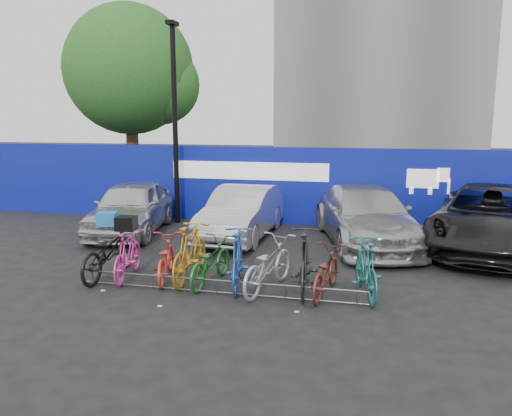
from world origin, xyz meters
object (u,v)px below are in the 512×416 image
(bike_4, at_px, (210,262))
(bike_8, at_px, (325,272))
(bike_1, at_px, (128,255))
(bike_9, at_px, (366,268))
(bike_7, at_px, (304,261))
(lamppost, at_px, (175,118))
(car_0, at_px, (131,207))
(bike_rack, at_px, (217,286))
(bike_5, at_px, (238,258))
(car_2, at_px, (366,215))
(tree, at_px, (135,73))
(bike_6, at_px, (268,265))
(bike_0, at_px, (109,251))
(car_1, at_px, (242,213))
(car_3, at_px, (491,218))
(bike_3, at_px, (190,252))
(bike_2, at_px, (165,258))

(bike_4, relative_size, bike_8, 1.02)
(bike_1, bearing_deg, bike_9, 171.11)
(bike_7, xyz_separation_m, bike_9, (1.15, -0.02, -0.06))
(bike_4, bearing_deg, bike_8, -175.30)
(bike_1, height_order, bike_9, bike_9)
(lamppost, height_order, car_0, lamppost)
(car_0, bearing_deg, bike_7, -44.87)
(bike_8, bearing_deg, bike_7, -4.67)
(bike_rack, xyz_separation_m, bike_5, (0.27, 0.51, 0.42))
(bike_5, xyz_separation_m, bike_8, (1.71, -0.04, -0.13))
(lamppost, height_order, bike_8, lamppost)
(car_2, bearing_deg, bike_8, -113.91)
(tree, bearing_deg, bike_4, -57.35)
(car_0, height_order, bike_7, car_0)
(bike_rack, distance_m, bike_6, 1.06)
(bike_0, bearing_deg, car_0, -68.10)
(car_1, bearing_deg, bike_0, -112.77)
(bike_1, bearing_deg, bike_4, 172.79)
(bike_6, bearing_deg, bike_8, -165.32)
(bike_5, bearing_deg, bike_rack, 51.19)
(car_3, height_order, bike_9, car_3)
(car_2, xyz_separation_m, bike_0, (-5.16, -4.10, -0.20))
(bike_3, bearing_deg, bike_8, 174.27)
(bike_9, bearing_deg, bike_rack, -1.38)
(car_1, xyz_separation_m, car_2, (3.34, 0.14, 0.05))
(bike_0, relative_size, bike_7, 1.03)
(lamppost, height_order, car_3, lamppost)
(car_3, bearing_deg, tree, 168.44)
(tree, xyz_separation_m, bike_8, (8.76, -10.19, -4.62))
(bike_7, bearing_deg, bike_6, 2.52)
(bike_1, distance_m, bike_8, 4.05)
(car_2, distance_m, bike_2, 5.66)
(bike_2, relative_size, bike_3, 0.88)
(bike_0, relative_size, bike_1, 1.22)
(bike_5, relative_size, bike_9, 1.05)
(bike_4, distance_m, bike_5, 0.60)
(bike_9, bearing_deg, car_2, -101.50)
(car_0, distance_m, bike_5, 5.75)
(bike_2, bearing_deg, bike_4, 162.89)
(car_0, distance_m, bike_8, 7.13)
(bike_9, bearing_deg, bike_5, -11.79)
(bike_8, bearing_deg, bike_9, -165.02)
(lamppost, xyz_separation_m, car_2, (5.84, -1.35, -2.52))
(car_2, xyz_separation_m, bike_3, (-3.42, -3.96, -0.16))
(car_3, relative_size, bike_6, 2.97)
(car_1, relative_size, bike_2, 2.46)
(tree, relative_size, bike_0, 3.75)
(bike_1, height_order, bike_5, bike_5)
(car_0, bearing_deg, bike_8, -43.65)
(tree, height_order, bike_rack, tree)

